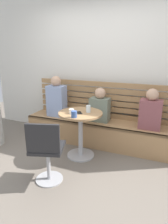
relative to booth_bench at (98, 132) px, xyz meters
name	(u,v)px	position (x,y,z in m)	size (l,w,h in m)	color
ground	(69,180)	(0.00, -1.20, -0.22)	(8.00, 8.00, 0.00)	#70665B
back_wall	(107,62)	(0.00, 0.44, 1.23)	(5.20, 0.10, 2.90)	silver
booth_bench	(98,132)	(0.00, 0.00, 0.00)	(2.70, 0.52, 0.44)	#A87C51
booth_backrest	(103,100)	(0.00, 0.24, 0.56)	(2.65, 0.04, 0.67)	#9A7249
cafe_table	(81,126)	(-0.11, -0.55, 0.30)	(0.68, 0.68, 0.74)	#ADADB2
white_chair	(46,150)	(-0.22, -1.36, 0.24)	(0.50, 0.50, 0.85)	#ADADB2
person_adult	(57,98)	(-0.84, -0.02, 0.56)	(0.34, 0.22, 0.76)	#8C9EC6
person_child_left	(151,111)	(0.87, -0.03, 0.51)	(0.34, 0.22, 0.65)	brown
person_child_middle	(100,107)	(0.01, 0.01, 0.48)	(0.34, 0.22, 0.60)	slate
cup_mug_blue	(74,114)	(-0.10, -0.80, 0.57)	(0.08, 0.08, 0.10)	#3D5B9E
cup_water_clear	(88,109)	(0.00, -0.50, 0.57)	(0.07, 0.07, 0.11)	white
cup_ceramic_white	(71,111)	(-0.21, -0.65, 0.55)	(0.08, 0.08, 0.07)	white
phone_on_table	(79,113)	(-0.12, -0.59, 0.52)	(0.07, 0.14, 0.01)	black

